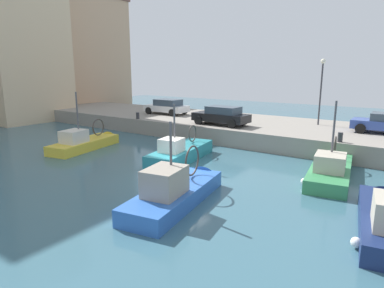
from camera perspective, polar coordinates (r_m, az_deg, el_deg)
name	(u,v)px	position (r m, az deg, el deg)	size (l,w,h in m)	color
water_surface	(179,176)	(17.07, -2.24, -5.38)	(80.00, 80.00, 0.00)	#386070
quay_wall	(269,131)	(26.71, 12.96, 2.18)	(9.00, 56.00, 1.20)	gray
fishing_boat_yellow	(88,146)	(24.03, -17.28, -0.33)	(6.28, 2.74, 4.64)	gold
fishing_boat_blue	(179,197)	(13.87, -2.24, -8.95)	(6.66, 2.81, 4.17)	#2D60B7
fishing_boat_green	(331,173)	(18.47, 22.56, -4.56)	(7.17, 2.74, 4.65)	#388951
fishing_boat_teal	(183,157)	(20.11, -1.48, -2.31)	(6.62, 2.70, 4.18)	teal
parked_car_white	(167,107)	(31.37, -4.29, 6.38)	(2.09, 4.12, 1.38)	silver
parked_car_black	(222,115)	(25.19, 5.05, 4.87)	(2.01, 4.29, 1.39)	black
mooring_bollard_south	(340,137)	(20.93, 23.91, 1.06)	(0.28, 0.28, 0.55)	#2D2D33
mooring_bollard_mid	(138,116)	(28.63, -9.23, 4.79)	(0.28, 0.28, 0.55)	#2D2D33
quay_streetlamp	(322,81)	(26.71, 21.20, 10.00)	(0.36, 0.36, 4.83)	#38383D
waterfront_building_west	(81,54)	(47.67, -18.35, 14.41)	(11.24, 7.44, 14.61)	tan
waterfront_building_central	(18,31)	(39.89, -27.52, 16.63)	(7.98, 7.21, 18.05)	beige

